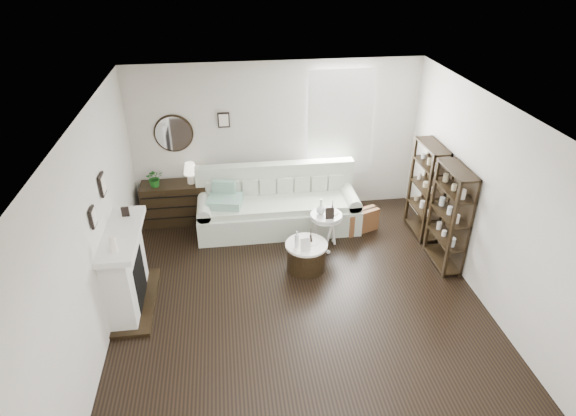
{
  "coord_description": "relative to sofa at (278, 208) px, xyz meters",
  "views": [
    {
      "loc": [
        -0.87,
        -5.11,
        4.44
      ],
      "look_at": [
        -0.07,
        0.8,
        1.06
      ],
      "focal_mm": 30.0,
      "sensor_mm": 36.0,
      "label": 1
    }
  ],
  "objects": [
    {
      "name": "room",
      "position": [
        0.81,
        0.62,
        1.25
      ],
      "size": [
        5.5,
        5.5,
        5.5
      ],
      "color": "black",
      "rests_on": "ground"
    },
    {
      "name": "fireplace",
      "position": [
        -2.24,
        -1.78,
        0.19
      ],
      "size": [
        0.5,
        1.4,
        1.84
      ],
      "color": "white",
      "rests_on": "ground"
    },
    {
      "name": "shelf_unit_far",
      "position": [
        2.41,
        -0.53,
        0.45
      ],
      "size": [
        0.3,
        0.8,
        1.6
      ],
      "color": "black",
      "rests_on": "ground"
    },
    {
      "name": "shelf_unit_near",
      "position": [
        2.41,
        -1.43,
        0.45
      ],
      "size": [
        0.3,
        0.8,
        1.6
      ],
      "color": "black",
      "rests_on": "ground"
    },
    {
      "name": "sofa",
      "position": [
        0.0,
        0.0,
        0.0
      ],
      "size": [
        2.73,
        0.94,
        1.06
      ],
      "color": "beige",
      "rests_on": "ground"
    },
    {
      "name": "quilt",
      "position": [
        -0.89,
        -0.14,
        0.26
      ],
      "size": [
        0.63,
        0.55,
        0.14
      ],
      "primitive_type": "cube",
      "rotation": [
        0.0,
        0.0,
        -0.21
      ],
      "color": "#25895D",
      "rests_on": "sofa"
    },
    {
      "name": "suitcase",
      "position": [
        1.4,
        -0.39,
        -0.15
      ],
      "size": [
        0.63,
        0.41,
        0.4
      ],
      "primitive_type": "cube",
      "rotation": [
        0.0,
        0.0,
        0.37
      ],
      "color": "brown",
      "rests_on": "ground"
    },
    {
      "name": "dresser",
      "position": [
        -1.77,
        0.39,
        0.02
      ],
      "size": [
        1.1,
        0.48,
        0.74
      ],
      "color": "black",
      "rests_on": "ground"
    },
    {
      "name": "table_lamp",
      "position": [
        -1.44,
        0.39,
        0.57
      ],
      "size": [
        0.3,
        0.3,
        0.37
      ],
      "primitive_type": null,
      "rotation": [
        0.0,
        0.0,
        0.35
      ],
      "color": "white",
      "rests_on": "dresser"
    },
    {
      "name": "potted_plant",
      "position": [
        -2.04,
        0.34,
        0.54
      ],
      "size": [
        0.33,
        0.3,
        0.32
      ],
      "primitive_type": "imported",
      "rotation": [
        0.0,
        0.0,
        0.22
      ],
      "color": "#1B5A19",
      "rests_on": "dresser"
    },
    {
      "name": "drum_table",
      "position": [
        0.28,
        -1.31,
        -0.13
      ],
      "size": [
        0.64,
        0.64,
        0.44
      ],
      "rotation": [
        0.0,
        0.0,
        -0.23
      ],
      "color": "black",
      "rests_on": "ground"
    },
    {
      "name": "pedestal_table",
      "position": [
        0.69,
        -0.78,
        0.21
      ],
      "size": [
        0.51,
        0.51,
        0.62
      ],
      "rotation": [
        0.0,
        0.0,
        0.06
      ],
      "color": "white",
      "rests_on": "ground"
    },
    {
      "name": "eiffel_drum",
      "position": [
        0.35,
        -1.27,
        0.2
      ],
      "size": [
        0.16,
        0.16,
        0.21
      ],
      "primitive_type": null,
      "rotation": [
        0.0,
        0.0,
        -0.33
      ],
      "color": "black",
      "rests_on": "drum_table"
    },
    {
      "name": "bottle_drum",
      "position": [
        0.12,
        -1.38,
        0.23
      ],
      "size": [
        0.06,
        0.06,
        0.27
      ],
      "primitive_type": "cylinder",
      "color": "silver",
      "rests_on": "drum_table"
    },
    {
      "name": "card_frame_drum",
      "position": [
        0.24,
        -1.47,
        0.19
      ],
      "size": [
        0.16,
        0.08,
        0.2
      ],
      "primitive_type": "cube",
      "rotation": [
        -0.21,
        0.0,
        0.14
      ],
      "color": "silver",
      "rests_on": "drum_table"
    },
    {
      "name": "eiffel_ped",
      "position": [
        0.79,
        -0.75,
        0.37
      ],
      "size": [
        0.14,
        0.14,
        0.2
      ],
      "primitive_type": null,
      "rotation": [
        0.0,
        0.0,
        -0.33
      ],
      "color": "black",
      "rests_on": "pedestal_table"
    },
    {
      "name": "flask_ped",
      "position": [
        0.6,
        -0.76,
        0.4
      ],
      "size": [
        0.14,
        0.14,
        0.26
      ],
      "primitive_type": null,
      "color": "silver",
      "rests_on": "pedestal_table"
    },
    {
      "name": "card_frame_ped",
      "position": [
        0.71,
        -0.92,
        0.36
      ],
      "size": [
        0.14,
        0.06,
        0.18
      ],
      "primitive_type": "cube",
      "rotation": [
        -0.21,
        0.0,
        -0.05
      ],
      "color": "black",
      "rests_on": "pedestal_table"
    }
  ]
}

